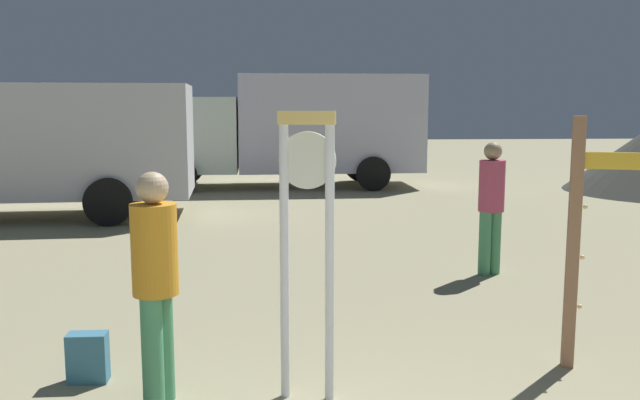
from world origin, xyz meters
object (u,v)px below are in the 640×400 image
at_px(person_near_clock, 155,277).
at_px(box_truck_near, 304,126).
at_px(standing_clock, 307,225).
at_px(box_truck_far, 31,143).
at_px(arrow_sign, 627,205).
at_px(person_distant, 491,201).
at_px(backpack, 88,358).

height_order(person_near_clock, box_truck_near, box_truck_near).
relative_size(standing_clock, box_truck_far, 0.33).
distance_m(arrow_sign, person_distant, 3.34).
bearing_deg(person_distant, standing_clock, -125.80).
distance_m(arrow_sign, backpack, 4.63).
distance_m(backpack, person_distant, 5.53).
height_order(arrow_sign, person_distant, arrow_sign).
distance_m(arrow_sign, box_truck_far, 11.42).
bearing_deg(person_near_clock, box_truck_near, 82.56).
distance_m(standing_clock, person_near_clock, 1.19).
height_order(box_truck_near, box_truck_far, box_truck_near).
bearing_deg(backpack, standing_clock, -13.77).
relative_size(standing_clock, backpack, 5.39).
bearing_deg(person_near_clock, backpack, 144.44).
distance_m(person_near_clock, backpack, 1.13).
height_order(standing_clock, box_truck_near, box_truck_near).
relative_size(arrow_sign, backpack, 5.28).
bearing_deg(standing_clock, box_truck_far, 119.84).
bearing_deg(box_truck_far, arrow_sign, -47.55).
xyz_separation_m(person_near_clock, backpack, (-0.65, 0.47, -0.79)).
distance_m(standing_clock, box_truck_near, 13.61).
xyz_separation_m(backpack, person_distant, (4.42, 3.22, 0.79)).
relative_size(person_distant, box_truck_far, 0.27).
xyz_separation_m(person_near_clock, box_truck_far, (-3.90, 8.80, 0.51)).
height_order(backpack, person_distant, person_distant).
bearing_deg(person_distant, arrow_sign, -89.28).
height_order(person_near_clock, box_truck_far, box_truck_far).
xyz_separation_m(person_near_clock, person_distant, (3.77, 3.68, -0.00)).
xyz_separation_m(arrow_sign, person_distant, (-0.04, 3.31, -0.45)).
bearing_deg(person_distant, box_truck_near, 101.34).
height_order(person_distant, box_truck_far, box_truck_far).
xyz_separation_m(standing_clock, box_truck_near, (0.64, 13.60, 0.29)).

